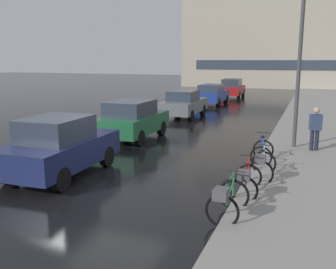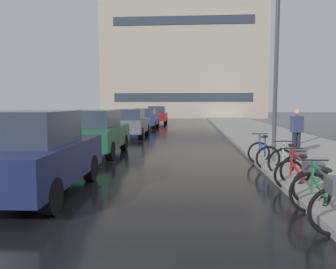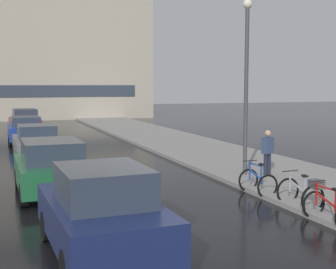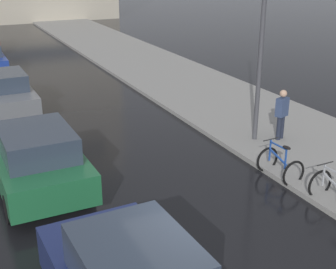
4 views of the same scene
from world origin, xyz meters
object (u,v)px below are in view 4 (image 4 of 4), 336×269
at_px(bicycle_farthest, 280,165).
at_px(pedestrian, 282,113).
at_px(car_green, 38,160).
at_px(streetlamp, 263,24).
at_px(car_grey, 4,93).

distance_m(bicycle_farthest, pedestrian, 2.62).
bearing_deg(pedestrian, car_green, 179.94).
bearing_deg(car_green, bicycle_farthest, -19.28).
bearing_deg(bicycle_farthest, streetlamp, 69.28).
bearing_deg(car_grey, bicycle_farthest, -56.72).
relative_size(car_grey, pedestrian, 2.42).
height_order(bicycle_farthest, pedestrian, pedestrian).
bearing_deg(streetlamp, car_grey, 136.11).
xyz_separation_m(bicycle_farthest, car_green, (-5.77, 2.02, 0.45)).
bearing_deg(bicycle_farthest, car_green, 160.72).
height_order(car_grey, pedestrian, pedestrian).
xyz_separation_m(car_green, streetlamp, (6.65, 0.32, 2.80)).
distance_m(bicycle_farthest, streetlamp, 4.09).
xyz_separation_m(bicycle_farthest, pedestrian, (1.59, 2.01, 0.57)).
relative_size(bicycle_farthest, pedestrian, 0.64).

